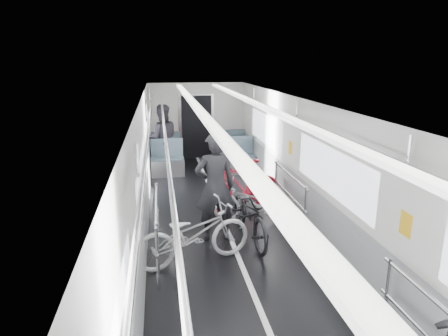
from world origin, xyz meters
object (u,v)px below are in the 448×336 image
at_px(bike_left_far, 193,234).
at_px(bike_right_mid, 253,202).
at_px(bike_right_far, 242,185).
at_px(bike_aisle, 250,213).
at_px(person_seated, 162,138).
at_px(person_standing, 215,187).

bearing_deg(bike_left_far, bike_right_mid, -58.24).
height_order(bike_right_far, bike_aisle, bike_right_far).
xyz_separation_m(bike_right_mid, bike_right_far, (-0.06, 0.75, 0.11)).
xyz_separation_m(bike_left_far, person_seated, (-0.39, 5.54, 0.46)).
relative_size(bike_left_far, person_standing, 0.97).
bearing_deg(bike_right_far, person_seated, -168.62).
relative_size(bike_right_far, person_standing, 0.92).
relative_size(bike_right_mid, person_standing, 0.83).
height_order(person_standing, person_seated, person_standing).
bearing_deg(person_seated, person_standing, 96.59).
bearing_deg(bike_right_mid, person_standing, -36.11).
xyz_separation_m(bike_left_far, bike_aisle, (1.06, 0.71, -0.01)).
relative_size(bike_left_far, bike_right_mid, 1.16).
bearing_deg(bike_right_far, bike_aisle, -20.70).
bearing_deg(bike_left_far, person_standing, -45.42).
xyz_separation_m(bike_right_mid, person_standing, (-0.83, -0.61, 0.55)).
bearing_deg(bike_right_far, bike_left_far, -43.80).
bearing_deg(bike_right_far, person_standing, -43.78).
height_order(bike_aisle, person_standing, person_standing).
relative_size(bike_right_far, bike_aisle, 0.96).
bearing_deg(person_standing, person_seated, -83.59).
height_order(bike_right_mid, bike_aisle, bike_aisle).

